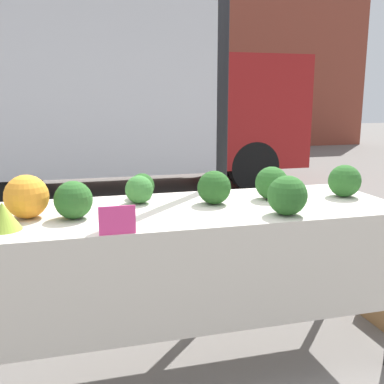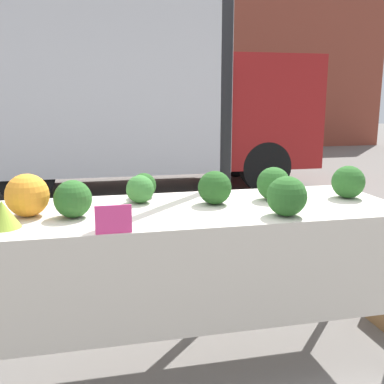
# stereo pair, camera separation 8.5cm
# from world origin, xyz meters

# --- Properties ---
(ground_plane) EXTENTS (40.00, 40.00, 0.00)m
(ground_plane) POSITION_xyz_m (0.00, 0.00, 0.00)
(ground_plane) COLOR slate
(building_facade) EXTENTS (16.00, 0.60, 4.53)m
(building_facade) POSITION_xyz_m (0.00, 10.17, 2.26)
(building_facade) COLOR brown
(building_facade) RESTS_ON ground_plane
(tent_pole) EXTENTS (0.07, 0.07, 2.63)m
(tent_pole) POSITION_xyz_m (0.34, 0.55, 1.31)
(tent_pole) COLOR black
(tent_pole) RESTS_ON ground_plane
(parked_truck) EXTENTS (5.15, 1.81, 2.70)m
(parked_truck) POSITION_xyz_m (0.20, 4.87, 1.42)
(parked_truck) COLOR silver
(parked_truck) RESTS_ON ground_plane
(market_table) EXTENTS (2.14, 0.76, 0.86)m
(market_table) POSITION_xyz_m (0.00, -0.07, 0.75)
(market_table) COLOR beige
(market_table) RESTS_ON ground_plane
(orange_cauliflower) EXTENTS (0.20, 0.20, 0.20)m
(orange_cauliflower) POSITION_xyz_m (-0.79, 0.00, 0.96)
(orange_cauliflower) COLOR orange
(orange_cauliflower) RESTS_ON market_table
(romanesco_head) EXTENTS (0.15, 0.15, 0.12)m
(romanesco_head) POSITION_xyz_m (-0.87, -0.18, 0.92)
(romanesco_head) COLOR #93B238
(romanesco_head) RESTS_ON market_table
(broccoli_head_0) EXTENTS (0.15, 0.15, 0.15)m
(broccoli_head_0) POSITION_xyz_m (-0.25, 0.16, 0.94)
(broccoli_head_0) COLOR #387533
(broccoli_head_0) RESTS_ON market_table
(broccoli_head_1) EXTENTS (0.18, 0.18, 0.18)m
(broccoli_head_1) POSITION_xyz_m (-0.58, -0.07, 0.95)
(broccoli_head_1) COLOR #285B23
(broccoli_head_1) RESTS_ON market_table
(broccoli_head_2) EXTENTS (0.18, 0.18, 0.18)m
(broccoli_head_2) POSITION_xyz_m (0.47, 0.07, 0.95)
(broccoli_head_2) COLOR #285B23
(broccoli_head_2) RESTS_ON market_table
(broccoli_head_3) EXTENTS (0.18, 0.18, 0.18)m
(broccoli_head_3) POSITION_xyz_m (0.89, 0.02, 0.95)
(broccoli_head_3) COLOR #285B23
(broccoli_head_3) RESTS_ON market_table
(broccoli_head_4) EXTENTS (0.18, 0.18, 0.18)m
(broccoli_head_4) POSITION_xyz_m (0.13, 0.04, 0.95)
(broccoli_head_4) COLOR #23511E
(broccoli_head_4) RESTS_ON market_table
(broccoli_head_5) EXTENTS (0.14, 0.14, 0.14)m
(broccoli_head_5) POSITION_xyz_m (-0.21, 0.29, 0.93)
(broccoli_head_5) COLOR #23511E
(broccoli_head_5) RESTS_ON market_table
(broccoli_head_6) EXTENTS (0.19, 0.19, 0.19)m
(broccoli_head_6) POSITION_xyz_m (0.40, -0.26, 0.96)
(broccoli_head_6) COLOR #285B23
(broccoli_head_6) RESTS_ON market_table
(price_sign) EXTENTS (0.15, 0.01, 0.12)m
(price_sign) POSITION_xyz_m (-0.41, -0.37, 0.92)
(price_sign) COLOR #E53D84
(price_sign) RESTS_ON market_table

